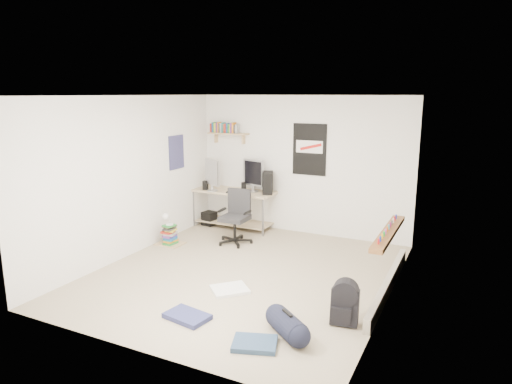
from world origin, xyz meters
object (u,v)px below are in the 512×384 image
at_px(backpack, 345,307).
at_px(desk, 234,208).
at_px(book_stack, 170,236).
at_px(office_chair, 235,216).
at_px(duffel_bag, 287,324).

bearing_deg(backpack, desk, 127.93).
relative_size(desk, book_stack, 3.97).
height_order(desk, book_stack, desk).
height_order(desk, office_chair, office_chair).
xyz_separation_m(backpack, duffel_bag, (-0.47, -0.54, -0.06)).
distance_m(backpack, duffel_bag, 0.72).
bearing_deg(desk, backpack, -44.80).
distance_m(office_chair, duffel_bag, 3.18).
bearing_deg(backpack, office_chair, 133.38).
relative_size(desk, office_chair, 1.73).
bearing_deg(backpack, book_stack, 149.43).
relative_size(office_chair, duffel_bag, 1.87).
height_order(office_chair, backpack, office_chair).
relative_size(backpack, duffel_bag, 0.81).
height_order(desk, duffel_bag, desk).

